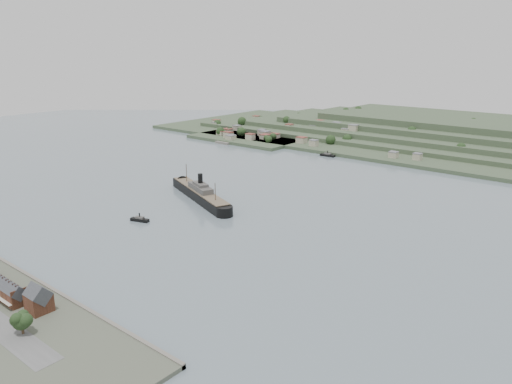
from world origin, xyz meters
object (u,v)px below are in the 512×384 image
Objects in this scene: gabled_building at (39,299)px; fig_tree at (21,320)px; steamship at (199,193)px; tugboat at (140,219)px.

fig_tree is (12.83, -14.49, 0.40)m from gabled_building.
tugboat is at bearing -82.56° from steamship.
tugboat is at bearing 122.42° from gabled_building.
steamship is 67.58m from tugboat.
steamship is at bearing 114.02° from gabled_building.
tugboat is (-70.67, 111.29, -6.63)m from gabled_building.
steamship is 9.73× the size of fig_tree.
tugboat is at bearing 123.58° from fig_tree.
gabled_building is at bearing -65.98° from steamship.
fig_tree is at bearing -56.42° from tugboat.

